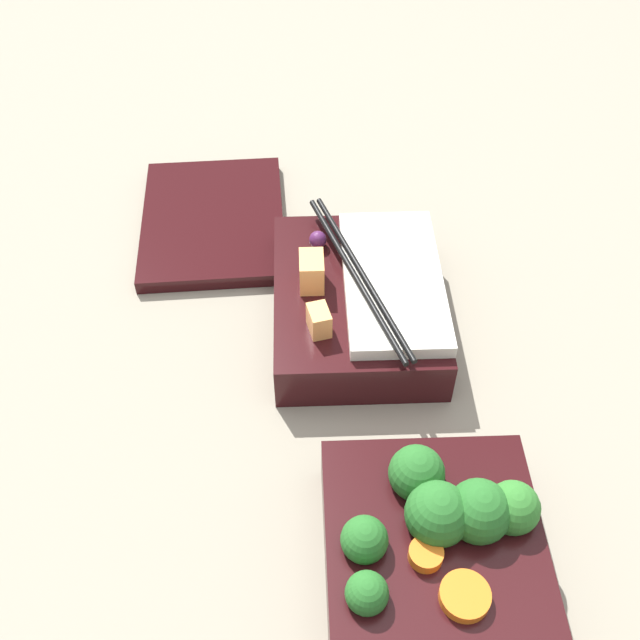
{
  "coord_description": "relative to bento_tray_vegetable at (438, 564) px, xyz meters",
  "views": [
    {
      "loc": [
        -0.32,
        0.07,
        0.5
      ],
      "look_at": [
        0.1,
        0.05,
        0.04
      ],
      "focal_mm": 42.0,
      "sensor_mm": 36.0,
      "label": 1
    }
  ],
  "objects": [
    {
      "name": "bento_tray_vegetable",
      "position": [
        0.0,
        0.0,
        0.0
      ],
      "size": [
        0.19,
        0.15,
        0.08
      ],
      "color": "black",
      "rests_on": "ground_plane"
    },
    {
      "name": "bento_tray_rice",
      "position": [
        0.25,
        0.03,
        -0.0
      ],
      "size": [
        0.2,
        0.15,
        0.07
      ],
      "color": "black",
      "rests_on": "ground_plane"
    },
    {
      "name": "ground_plane",
      "position": [
        0.11,
        0.02,
        -0.03
      ],
      "size": [
        3.0,
        3.0,
        0.0
      ],
      "primitive_type": "plane",
      "color": "gray"
    },
    {
      "name": "bento_lid",
      "position": [
        0.38,
        0.17,
        -0.02
      ],
      "size": [
        0.19,
        0.15,
        0.01
      ],
      "primitive_type": "cube",
      "rotation": [
        0.0,
        0.0,
        0.05
      ],
      "color": "black",
      "rests_on": "ground_plane"
    }
  ]
}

